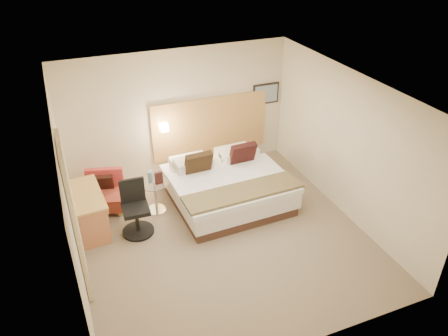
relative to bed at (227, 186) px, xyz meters
name	(u,v)px	position (x,y,z in m)	size (l,w,h in m)	color
floor	(223,236)	(-0.48, -0.99, -0.35)	(4.80, 5.00, 0.02)	#7E6C55
ceiling	(222,90)	(-0.48, -0.99, 2.37)	(4.80, 5.00, 0.02)	white
wall_back	(178,113)	(-0.48, 1.52, 1.01)	(4.80, 0.02, 2.70)	beige
wall_front	(302,273)	(-0.48, -3.50, 1.01)	(4.80, 0.02, 2.70)	beige
wall_left	(68,202)	(-2.89, -0.99, 1.01)	(0.02, 5.00, 2.70)	beige
wall_right	(347,145)	(1.93, -0.99, 1.01)	(0.02, 5.00, 2.70)	beige
headboard_panel	(210,126)	(0.22, 1.48, 0.61)	(2.60, 0.04, 1.30)	#BA8748
art_frame	(266,94)	(1.54, 1.49, 1.16)	(0.62, 0.03, 0.47)	black
art_canvas	(266,94)	(1.54, 1.47, 1.16)	(0.54, 0.01, 0.39)	#768EA3
lamp_arm	(163,126)	(-0.83, 1.43, 0.81)	(0.02, 0.02, 0.12)	silver
lamp_shade	(164,127)	(-0.83, 1.37, 0.81)	(0.15, 0.15, 0.15)	#FEECC6
curtain	(74,218)	(-2.84, -1.24, 0.88)	(0.06, 0.90, 2.42)	beige
bottle_a	(150,177)	(-1.45, 0.24, 0.38)	(0.07, 0.07, 0.22)	#78A1BA
bottle_b	(151,176)	(-1.41, 0.29, 0.38)	(0.07, 0.07, 0.22)	#98CAEB
menu_folder	(159,178)	(-1.30, 0.14, 0.40)	(0.14, 0.06, 0.24)	#351715
bed	(227,186)	(0.00, 0.00, 0.00)	(2.23, 2.17, 1.05)	#432A21
lounge_chair	(105,194)	(-2.25, 0.66, -0.04)	(0.85, 0.79, 0.75)	tan
side_table	(155,195)	(-1.38, 0.19, 0.00)	(0.59, 0.59, 0.62)	white
desk	(88,201)	(-2.60, 0.09, 0.25)	(0.63, 1.24, 0.75)	tan
desk_chair	(136,212)	(-1.85, -0.30, 0.07)	(0.59, 0.59, 1.00)	black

